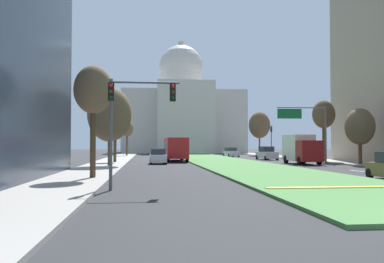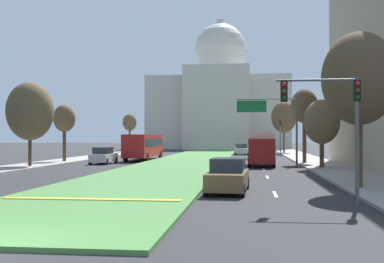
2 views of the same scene
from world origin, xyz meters
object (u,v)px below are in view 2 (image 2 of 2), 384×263
Objects in this scene: street_tree_left_mid at (30,111)px; street_tree_right_mid at (322,122)px; street_tree_left_distant at (130,123)px; sedan_distant at (257,152)px; street_tree_right_far at (304,107)px; city_bus at (144,145)px; sedan_far_horizon at (241,150)px; sedan_lead_stopped at (228,176)px; traffic_light_near_right at (335,111)px; box_truck_delivery at (261,148)px; street_tree_right_near at (359,79)px; capitol_building at (220,105)px; traffic_light_far_right at (281,132)px; street_tree_left_far at (64,119)px; overhead_guide_sign at (273,116)px; street_tree_right_distant at (284,117)px; sedan_midblock at (103,156)px.

street_tree_right_mid is at bearing 2.10° from street_tree_left_mid.
sedan_distant is (20.28, -19.62, -4.07)m from street_tree_left_distant.
city_bus is at bearing 162.10° from street_tree_right_far.
street_tree_left_distant reaches higher than sedan_far_horizon.
sedan_lead_stopped is at bearing -71.21° from street_tree_left_distant.
traffic_light_near_right is 0.89× the size of street_tree_right_mid.
sedan_distant is 0.72× the size of box_truck_delivery.
street_tree_right_near reaches higher than sedan_far_horizon.
capitol_building is at bearing 100.75° from street_tree_right_far.
traffic_light_far_right is (10.83, -46.08, -6.69)m from capitol_building.
street_tree_right_mid is at bearing -79.90° from capitol_building.
street_tree_left_far is 31.44m from sedan_lead_stopped.
capitol_building is 6.69× the size of sedan_distant.
sedan_lead_stopped is 48.87m from sedan_far_horizon.
overhead_guide_sign is 0.87× the size of street_tree_right_far.
traffic_light_far_right is 12.31m from street_tree_right_distant.
street_tree_left_distant is at bearing 131.23° from street_tree_right_far.
capitol_building reaches higher than street_tree_right_far.
overhead_guide_sign is at bearing 128.99° from street_tree_right_mid.
overhead_guide_sign is 6.04m from street_tree_right_mid.
sedan_lead_stopped is at bearing -89.90° from sedan_far_horizon.
traffic_light_near_right reaches higher than sedan_far_horizon.
box_truck_delivery reaches higher than sedan_lead_stopped.
traffic_light_far_right is at bearing 69.07° from sedan_distant.
street_tree_left_mid reaches higher than city_bus.
street_tree_right_distant reaches higher than box_truck_delivery.
street_tree_left_distant is at bearing 107.82° from city_bus.
city_bus is (-13.14, 9.75, 0.09)m from box_truck_delivery.
overhead_guide_sign reaches higher than city_bus.
street_tree_right_far is at bearing -48.77° from street_tree_left_distant.
capitol_building is 3.68× the size of street_tree_right_distant.
street_tree_left_distant reaches higher than street_tree_left_far.
street_tree_left_distant is at bearing 165.12° from sedan_far_horizon.
sedan_midblock is at bearing 172.80° from box_truck_delivery.
street_tree_right_far is at bearing -62.42° from sedan_distant.
street_tree_left_distant is at bearing 135.95° from sedan_distant.
street_tree_left_far is (-21.65, 2.76, -0.08)m from overhead_guide_sign.
capitol_building reaches higher than street_tree_right_mid.
sedan_far_horizon is at bearing 98.05° from sedan_distant.
street_tree_left_mid is 1.58× the size of sedan_lead_stopped.
street_tree_right_far reaches higher than city_bus.
street_tree_left_far is (-0.11, 8.36, -0.40)m from street_tree_left_mid.
street_tree_right_distant is (2.16, 58.79, 2.03)m from traffic_light_near_right.
sedan_distant is (20.18, 17.14, -4.11)m from street_tree_left_mid.
box_truck_delivery is (-4.41, -4.08, -4.01)m from street_tree_right_far.
street_tree_right_far is 1.17× the size of box_truck_delivery.
street_tree_right_mid is at bearing -89.22° from street_tree_right_distant.
sedan_midblock is at bearing -144.95° from sedan_distant.
street_tree_right_distant reaches higher than street_tree_right_near.
traffic_light_far_right is (0.84, 46.81, -0.48)m from traffic_light_near_right.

